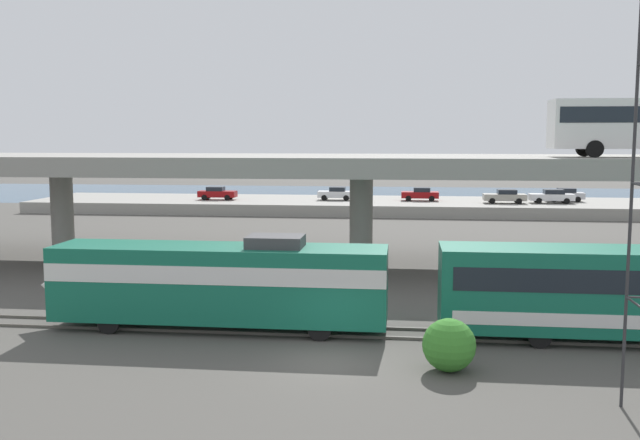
# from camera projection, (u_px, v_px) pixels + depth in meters

# --- Properties ---
(ground_plane) EXTENTS (260.00, 260.00, 0.00)m
(ground_plane) POSITION_uv_depth(u_px,v_px,m) (329.00, 361.00, 26.65)
(ground_plane) COLOR #4C4944
(rail_strip_near) EXTENTS (110.00, 0.12, 0.12)m
(rail_strip_near) POSITION_uv_depth(u_px,v_px,m) (337.00, 336.00, 29.86)
(rail_strip_near) COLOR #59544C
(rail_strip_near) RESTS_ON ground_plane
(rail_strip_far) EXTENTS (110.00, 0.12, 0.12)m
(rail_strip_far) POSITION_uv_depth(u_px,v_px,m) (340.00, 327.00, 31.32)
(rail_strip_far) COLOR #59544C
(rail_strip_far) RESTS_ON ground_plane
(train_locomotive) EXTENTS (15.56, 3.04, 4.18)m
(train_locomotive) POSITION_uv_depth(u_px,v_px,m) (204.00, 279.00, 31.04)
(train_locomotive) COLOR #14664C
(train_locomotive) RESTS_ON ground_plane
(highway_overpass) EXTENTS (96.00, 11.72, 7.21)m
(highway_overpass) POSITION_uv_depth(u_px,v_px,m) (361.00, 168.00, 45.64)
(highway_overpass) COLOR gray
(highway_overpass) RESTS_ON ground_plane
(pier_parking_lot) EXTENTS (79.04, 13.92, 1.25)m
(pier_parking_lot) POSITION_uv_depth(u_px,v_px,m) (379.00, 206.00, 80.84)
(pier_parking_lot) COLOR gray
(pier_parking_lot) RESTS_ON ground_plane
(parked_car_0) EXTENTS (4.17, 1.92, 1.50)m
(parked_car_0) POSITION_uv_depth(u_px,v_px,m) (420.00, 194.00, 80.22)
(parked_car_0) COLOR maroon
(parked_car_0) RESTS_ON pier_parking_lot
(parked_car_1) EXTENTS (4.69, 1.88, 1.50)m
(parked_car_1) POSITION_uv_depth(u_px,v_px,m) (552.00, 196.00, 77.19)
(parked_car_1) COLOR silver
(parked_car_1) RESTS_ON pier_parking_lot
(parked_car_2) EXTENTS (4.04, 1.95, 1.50)m
(parked_car_2) POSITION_uv_depth(u_px,v_px,m) (336.00, 193.00, 81.08)
(parked_car_2) COLOR silver
(parked_car_2) RESTS_ON pier_parking_lot
(parked_car_3) EXTENTS (4.31, 1.82, 1.50)m
(parked_car_3) POSITION_uv_depth(u_px,v_px,m) (217.00, 193.00, 81.52)
(parked_car_3) COLOR maroon
(parked_car_3) RESTS_ON pier_parking_lot
(parked_car_4) EXTENTS (4.15, 1.88, 1.50)m
(parked_car_4) POSITION_uv_depth(u_px,v_px,m) (565.00, 195.00, 79.19)
(parked_car_4) COLOR #B7B7BC
(parked_car_4) RESTS_ON pier_parking_lot
(parked_car_5) EXTENTS (4.53, 1.98, 1.50)m
(parked_car_5) POSITION_uv_depth(u_px,v_px,m) (505.00, 196.00, 77.08)
(parked_car_5) COLOR #9E998C
(parked_car_5) RESTS_ON pier_parking_lot
(harbor_water) EXTENTS (140.00, 36.00, 0.01)m
(harbor_water) POSITION_uv_depth(u_px,v_px,m) (385.00, 195.00, 103.60)
(harbor_water) COLOR #2D5170
(harbor_water) RESTS_ON ground_plane
(shrub_right) EXTENTS (1.92, 1.92, 1.92)m
(shrub_right) POSITION_uv_depth(u_px,v_px,m) (449.00, 345.00, 25.45)
(shrub_right) COLOR #36802A
(shrub_right) RESTS_ON ground_plane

